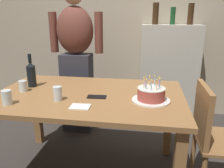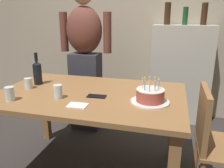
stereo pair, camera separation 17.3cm
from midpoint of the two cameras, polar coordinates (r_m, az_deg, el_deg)
back_wall at (r=3.25m, az=5.66°, el=16.02°), size 5.20×0.10×2.60m
dining_table at (r=1.87m, az=-2.91°, el=-5.06°), size 1.50×0.96×0.74m
birthday_cake at (r=1.66m, az=12.46°, el=-3.07°), size 0.28×0.28×0.18m
water_glass_near at (r=1.78m, az=-21.65°, el=-2.33°), size 0.07×0.07×0.10m
water_glass_far at (r=2.03m, az=-17.92°, el=0.11°), size 0.07×0.07×0.09m
water_glass_side at (r=1.73m, az=-10.54°, el=-1.95°), size 0.06×0.06×0.10m
wine_bottle at (r=2.12m, az=-15.92°, el=2.83°), size 0.07×0.07×0.29m
cell_phone at (r=1.75m, az=-1.03°, el=-3.12°), size 0.15×0.08×0.01m
napkin_stack at (r=1.58m, az=-5.51°, el=-5.40°), size 0.14×0.11×0.01m
person_man_bearded at (r=2.64m, az=-4.87°, el=6.57°), size 0.61×0.27×1.66m
dining_chair at (r=1.81m, az=27.05°, el=-12.24°), size 0.42×0.42×0.87m
shelf_cabinet at (r=3.07m, az=18.20°, el=2.46°), size 0.74×0.30×1.49m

